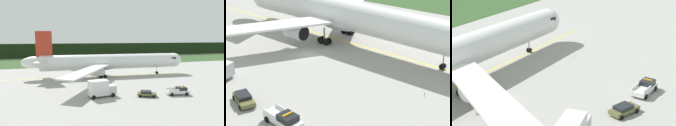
# 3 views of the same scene
# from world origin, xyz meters

# --- Properties ---
(ground) EXTENTS (320.00, 320.00, 0.00)m
(ground) POSITION_xyz_m (0.00, 0.00, 0.00)
(ground) COLOR #9B9994
(grass_verge) EXTENTS (320.00, 39.73, 0.04)m
(grass_verge) POSITION_xyz_m (0.00, 54.97, 0.02)
(grass_verge) COLOR #2E4D25
(grass_verge) RESTS_ON ground
(distant_tree_line) EXTENTS (288.00, 7.46, 9.43)m
(distant_tree_line) POSITION_xyz_m (0.00, 83.79, 4.72)
(distant_tree_line) COLOR black
(distant_tree_line) RESTS_ON ground
(taxiway_centerline_main) EXTENTS (74.43, 4.62, 0.01)m
(taxiway_centerline_main) POSITION_xyz_m (2.73, 8.64, 0.00)
(taxiway_centerline_main) COLOR yellow
(taxiway_centerline_main) RESTS_ON ground
(airliner) EXTENTS (56.32, 51.18, 15.39)m
(airliner) POSITION_xyz_m (2.01, 8.68, 4.90)
(airliner) COLOR silver
(airliner) RESTS_ON ground
(ops_pickup_truck) EXTENTS (5.52, 2.87, 1.94)m
(ops_pickup_truck) POSITION_xyz_m (11.65, -17.99, 0.90)
(ops_pickup_truck) COLOR white
(ops_pickup_truck) RESTS_ON ground
(catering_truck) EXTENTS (6.44, 3.39, 3.98)m
(catering_truck) POSITION_xyz_m (-6.11, -14.54, 1.96)
(catering_truck) COLOR #BABBC0
(catering_truck) RESTS_ON ground
(staff_car) EXTENTS (4.60, 3.43, 1.30)m
(staff_car) POSITION_xyz_m (3.87, -17.21, 0.70)
(staff_car) COLOR brown
(staff_car) RESTS_ON ground
(taxiway_edge_light_east) EXTENTS (0.12, 0.12, 0.45)m
(taxiway_edge_light_east) POSITION_xyz_m (21.73, -1.86, 0.24)
(taxiway_edge_light_east) COLOR yellow
(taxiway_edge_light_east) RESTS_ON ground
(taxiway_edge_light_west) EXTENTS (0.12, 0.12, 0.44)m
(taxiway_edge_light_west) POSITION_xyz_m (-20.93, -1.86, 0.24)
(taxiway_edge_light_west) COLOR yellow
(taxiway_edge_light_west) RESTS_ON ground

